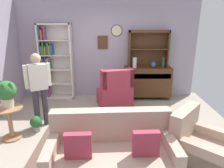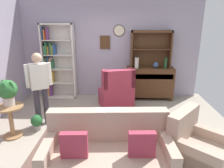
{
  "view_description": "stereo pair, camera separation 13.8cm",
  "coord_description": "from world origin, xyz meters",
  "px_view_note": "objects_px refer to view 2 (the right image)",
  "views": [
    {
      "loc": [
        0.08,
        -3.71,
        2.18
      ],
      "look_at": [
        0.1,
        0.2,
        0.95
      ],
      "focal_mm": 32.73,
      "sensor_mm": 36.0,
      "label": 1
    },
    {
      "loc": [
        0.22,
        -3.71,
        2.18
      ],
      "look_at": [
        0.1,
        0.2,
        0.95
      ],
      "focal_mm": 32.73,
      "sensor_mm": 36.0,
      "label": 2
    }
  ],
  "objects_px": {
    "sideboard": "(150,82)",
    "vase_round": "(156,65)",
    "couch_floral": "(108,155)",
    "potted_plant_small": "(37,121)",
    "person_reading": "(40,84)",
    "plant_stand": "(11,118)",
    "potted_plant_large": "(7,91)",
    "book_stack": "(114,120)",
    "wingback_chair": "(116,94)",
    "vase_tall": "(137,63)",
    "coffee_table": "(116,127)",
    "bookshelf": "(56,62)",
    "bottle_wine": "(166,63)",
    "armchair_floral": "(197,150)",
    "sideboard_hutch": "(151,44)"
  },
  "relations": [
    {
      "from": "plant_stand",
      "to": "bookshelf",
      "type": "bearing_deg",
      "value": 82.28
    },
    {
      "from": "vase_tall",
      "to": "coffee_table",
      "type": "relative_size",
      "value": 0.36
    },
    {
      "from": "armchair_floral",
      "to": "wingback_chair",
      "type": "relative_size",
      "value": 1.03
    },
    {
      "from": "couch_floral",
      "to": "potted_plant_small",
      "type": "xyz_separation_m",
      "value": [
        -1.52,
        1.2,
        -0.12
      ]
    },
    {
      "from": "bookshelf",
      "to": "book_stack",
      "type": "distance_m",
      "value": 2.98
    },
    {
      "from": "potted_plant_small",
      "to": "book_stack",
      "type": "bearing_deg",
      "value": -15.69
    },
    {
      "from": "sideboard_hutch",
      "to": "book_stack",
      "type": "distance_m",
      "value": 2.82
    },
    {
      "from": "potted_plant_small",
      "to": "book_stack",
      "type": "xyz_separation_m",
      "value": [
        1.59,
        -0.45,
        0.28
      ]
    },
    {
      "from": "vase_round",
      "to": "wingback_chair",
      "type": "relative_size",
      "value": 0.16
    },
    {
      "from": "potted_plant_large",
      "to": "potted_plant_small",
      "type": "relative_size",
      "value": 1.51
    },
    {
      "from": "sideboard_hutch",
      "to": "vase_round",
      "type": "height_order",
      "value": "sideboard_hutch"
    },
    {
      "from": "couch_floral",
      "to": "person_reading",
      "type": "relative_size",
      "value": 1.18
    },
    {
      "from": "plant_stand",
      "to": "coffee_table",
      "type": "height_order",
      "value": "plant_stand"
    },
    {
      "from": "vase_tall",
      "to": "bookshelf",
      "type": "bearing_deg",
      "value": 175.82
    },
    {
      "from": "sideboard",
      "to": "plant_stand",
      "type": "distance_m",
      "value": 3.62
    },
    {
      "from": "sideboard",
      "to": "book_stack",
      "type": "bearing_deg",
      "value": -112.57
    },
    {
      "from": "vase_round",
      "to": "potted_plant_large",
      "type": "bearing_deg",
      "value": -147.06
    },
    {
      "from": "wingback_chair",
      "to": "potted_plant_small",
      "type": "xyz_separation_m",
      "value": [
        -1.62,
        -1.19,
        -0.19
      ]
    },
    {
      "from": "vase_round",
      "to": "couch_floral",
      "type": "xyz_separation_m",
      "value": [
        -1.16,
        -2.99,
        -0.69
      ]
    },
    {
      "from": "sideboard",
      "to": "vase_round",
      "type": "height_order",
      "value": "vase_round"
    },
    {
      "from": "vase_tall",
      "to": "vase_round",
      "type": "relative_size",
      "value": 1.69
    },
    {
      "from": "sideboard",
      "to": "vase_tall",
      "type": "bearing_deg",
      "value": -168.37
    },
    {
      "from": "person_reading",
      "to": "sideboard",
      "type": "bearing_deg",
      "value": 32.19
    },
    {
      "from": "sideboard",
      "to": "armchair_floral",
      "type": "height_order",
      "value": "sideboard"
    },
    {
      "from": "potted_plant_large",
      "to": "book_stack",
      "type": "xyz_separation_m",
      "value": [
        1.99,
        -0.25,
        -0.45
      ]
    },
    {
      "from": "armchair_floral",
      "to": "person_reading",
      "type": "distance_m",
      "value": 3.17
    },
    {
      "from": "vase_tall",
      "to": "bottle_wine",
      "type": "height_order",
      "value": "bottle_wine"
    },
    {
      "from": "potted_plant_large",
      "to": "vase_tall",
      "type": "bearing_deg",
      "value": 37.75
    },
    {
      "from": "plant_stand",
      "to": "armchair_floral",
      "type": "bearing_deg",
      "value": -13.36
    },
    {
      "from": "plant_stand",
      "to": "potted_plant_large",
      "type": "distance_m",
      "value": 0.54
    },
    {
      "from": "coffee_table",
      "to": "sideboard_hutch",
      "type": "bearing_deg",
      "value": 69.05
    },
    {
      "from": "armchair_floral",
      "to": "potted_plant_large",
      "type": "height_order",
      "value": "potted_plant_large"
    },
    {
      "from": "wingback_chair",
      "to": "coffee_table",
      "type": "relative_size",
      "value": 1.31
    },
    {
      "from": "sideboard",
      "to": "couch_floral",
      "type": "bearing_deg",
      "value": -108.61
    },
    {
      "from": "bottle_wine",
      "to": "vase_round",
      "type": "bearing_deg",
      "value": 175.05
    },
    {
      "from": "armchair_floral",
      "to": "potted_plant_small",
      "type": "height_order",
      "value": "armchair_floral"
    },
    {
      "from": "person_reading",
      "to": "potted_plant_large",
      "type": "bearing_deg",
      "value": -132.03
    },
    {
      "from": "bookshelf",
      "to": "couch_floral",
      "type": "relative_size",
      "value": 1.14
    },
    {
      "from": "armchair_floral",
      "to": "bottle_wine",
      "type": "bearing_deg",
      "value": 88.33
    },
    {
      "from": "sideboard",
      "to": "person_reading",
      "type": "relative_size",
      "value": 0.83
    },
    {
      "from": "vase_round",
      "to": "vase_tall",
      "type": "bearing_deg",
      "value": -178.51
    },
    {
      "from": "vase_tall",
      "to": "book_stack",
      "type": "xyz_separation_m",
      "value": [
        -0.57,
        -2.23,
        -0.59
      ]
    },
    {
      "from": "wingback_chair",
      "to": "plant_stand",
      "type": "bearing_deg",
      "value": -144.47
    },
    {
      "from": "sideboard",
      "to": "sideboard_hutch",
      "type": "height_order",
      "value": "sideboard_hutch"
    },
    {
      "from": "sideboard",
      "to": "potted_plant_large",
      "type": "height_order",
      "value": "potted_plant_large"
    },
    {
      "from": "potted_plant_large",
      "to": "wingback_chair",
      "type": "bearing_deg",
      "value": 34.67
    },
    {
      "from": "wingback_chair",
      "to": "book_stack",
      "type": "relative_size",
      "value": 4.8
    },
    {
      "from": "person_reading",
      "to": "couch_floral",
      "type": "bearing_deg",
      "value": -44.64
    },
    {
      "from": "bookshelf",
      "to": "bottle_wine",
      "type": "distance_m",
      "value": 3.04
    },
    {
      "from": "couch_floral",
      "to": "potted_plant_small",
      "type": "height_order",
      "value": "couch_floral"
    }
  ]
}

